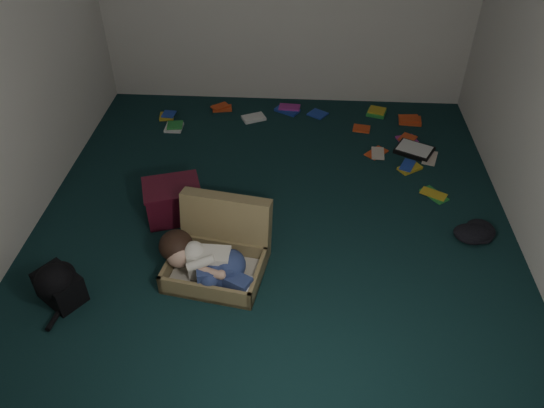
# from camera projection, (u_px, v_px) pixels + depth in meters

# --- Properties ---
(floor) EXTENTS (4.50, 4.50, 0.00)m
(floor) POSITION_uv_depth(u_px,v_px,m) (273.00, 225.00, 4.47)
(floor) COLOR #0E2829
(floor) RESTS_ON ground
(wall_front) EXTENTS (4.50, 0.00, 4.50)m
(wall_front) POSITION_uv_depth(u_px,v_px,m) (236.00, 365.00, 1.91)
(wall_front) COLOR silver
(wall_front) RESTS_ON ground
(suitcase) EXTENTS (0.80, 0.79, 0.51)m
(suitcase) POSITION_uv_depth(u_px,v_px,m) (220.00, 250.00, 4.01)
(suitcase) COLOR olive
(suitcase) RESTS_ON floor
(person) EXTENTS (0.73, 0.46, 0.32)m
(person) POSITION_uv_depth(u_px,v_px,m) (206.00, 261.00, 3.86)
(person) COLOR silver
(person) RESTS_ON suitcase
(maroon_bin) EXTENTS (0.56, 0.49, 0.32)m
(maroon_bin) POSITION_uv_depth(u_px,v_px,m) (173.00, 201.00, 4.46)
(maroon_bin) COLOR #4E0F1F
(maroon_bin) RESTS_ON floor
(backpack) EXTENTS (0.53, 0.51, 0.25)m
(backpack) POSITION_uv_depth(u_px,v_px,m) (59.00, 286.00, 3.77)
(backpack) COLOR black
(backpack) RESTS_ON floor
(clothing_pile) EXTENTS (0.40, 0.33, 0.12)m
(clothing_pile) POSITION_uv_depth(u_px,v_px,m) (470.00, 236.00, 4.27)
(clothing_pile) COLOR black
(clothing_pile) RESTS_ON floor
(paper_tray) EXTENTS (0.43, 0.40, 0.05)m
(paper_tray) POSITION_uv_depth(u_px,v_px,m) (414.00, 150.00, 5.32)
(paper_tray) COLOR black
(paper_tray) RESTS_ON floor
(book_scatter) EXTENTS (2.97, 1.71, 0.02)m
(book_scatter) POSITION_uv_depth(u_px,v_px,m) (327.00, 132.00, 5.61)
(book_scatter) COLOR gold
(book_scatter) RESTS_ON floor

